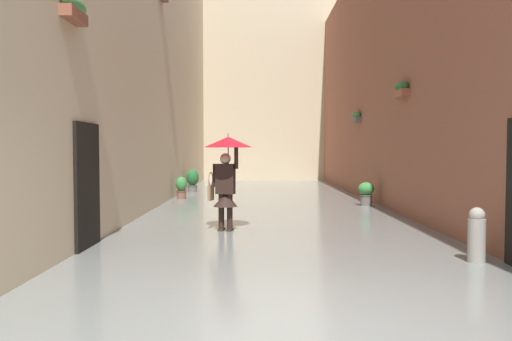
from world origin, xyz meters
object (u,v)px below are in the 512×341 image
object	(u,v)px
potted_plant_near_left	(366,193)
potted_plant_far_right	(181,188)
mooring_bollard	(477,237)
potted_plant_mid_right	(193,180)
person_wading	(227,164)

from	to	relation	value
potted_plant_near_left	potted_plant_far_right	bearing A→B (deg)	-19.18
potted_plant_far_right	mooring_bollard	size ratio (longest dim) A/B	0.93
potted_plant_mid_right	potted_plant_far_right	distance (m)	2.76
person_wading	potted_plant_far_right	bearing A→B (deg)	-73.32
person_wading	potted_plant_mid_right	world-z (taller)	person_wading
potted_plant_mid_right	person_wading	bearing A→B (deg)	101.79
potted_plant_near_left	mooring_bollard	distance (m)	7.36
person_wading	mooring_bollard	xyz separation A→B (m)	(-3.89, 2.84, -1.01)
person_wading	potted_plant_mid_right	bearing A→B (deg)	-78.21
person_wading	mooring_bollard	bearing A→B (deg)	143.88
mooring_bollard	potted_plant_mid_right	bearing A→B (deg)	-64.35
potted_plant_mid_right	mooring_bollard	size ratio (longest dim) A/B	1.09
potted_plant_far_right	mooring_bollard	world-z (taller)	mooring_bollard
potted_plant_mid_right	potted_plant_far_right	bearing A→B (deg)	89.59
potted_plant_near_left	potted_plant_mid_right	bearing A→B (deg)	-39.36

